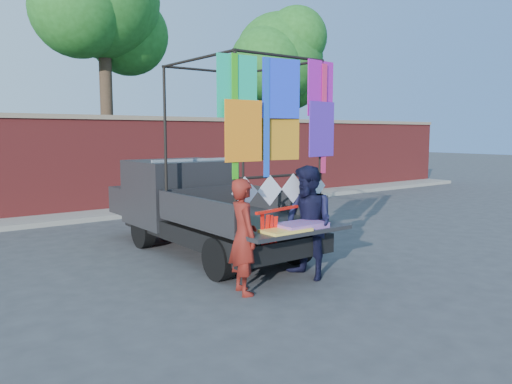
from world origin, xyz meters
TOP-DOWN VIEW (x-y plane):
  - ground at (0.00, 0.00)m, footprint 90.00×90.00m
  - brick_wall at (0.00, 7.00)m, footprint 30.00×0.45m
  - curb at (0.00, 6.30)m, footprint 30.00×1.20m
  - tree_mid at (1.02, 8.12)m, footprint 4.20×3.30m
  - tree_right at (7.52, 8.12)m, footprint 4.20×3.30m
  - pickup_truck at (0.20, 1.88)m, footprint 2.05×5.14m
  - woman at (-0.61, -0.85)m, footprint 0.50×0.64m
  - man at (0.55, -0.86)m, footprint 0.65×0.83m
  - streamer_bundle at (-0.13, -0.87)m, footprint 0.88×0.22m

SIDE VIEW (x-z plane):
  - ground at x=0.00m, z-range 0.00..0.00m
  - curb at x=0.00m, z-range 0.00..0.12m
  - woman at x=-0.61m, z-range 0.00..1.55m
  - pickup_truck at x=0.20m, z-range -0.80..2.43m
  - man at x=0.55m, z-range 0.00..1.67m
  - streamer_bundle at x=-0.13m, z-range 0.59..1.21m
  - brick_wall at x=0.00m, z-range 0.02..2.63m
  - tree_right at x=7.52m, z-range 1.44..8.06m
  - tree_mid at x=1.02m, z-range 1.83..9.56m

